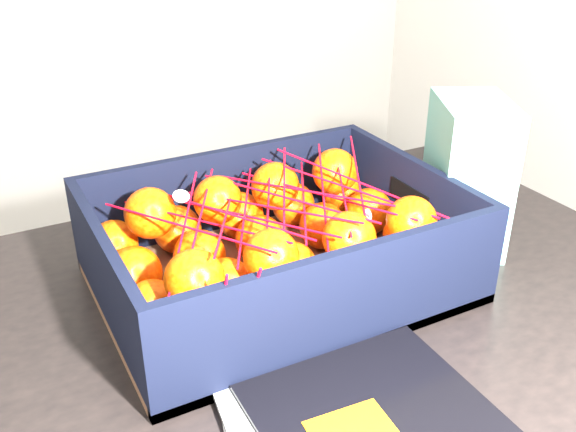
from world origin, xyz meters
name	(u,v)px	position (x,y,z in m)	size (l,w,h in m)	color
table	(243,421)	(0.16, -0.11, 0.65)	(1.20, 0.81, 0.75)	black
produce_crate	(277,257)	(0.25, -0.01, 0.79)	(0.43, 0.32, 0.13)	brown
clementine_heap	(276,243)	(0.25, -0.01, 0.81)	(0.40, 0.30, 0.12)	#FC4B05
mesh_net	(275,207)	(0.25, -0.02, 0.86)	(0.36, 0.28, 0.09)	red
retail_carton	(467,175)	(0.53, -0.03, 0.85)	(0.09, 0.14, 0.20)	silver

